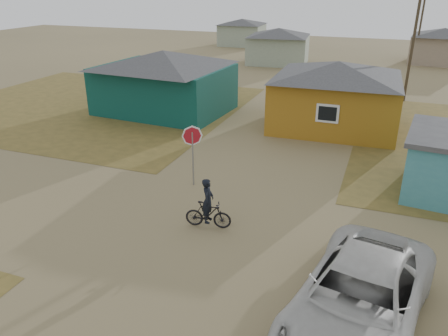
{
  "coord_description": "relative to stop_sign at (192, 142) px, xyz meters",
  "views": [
    {
      "loc": [
        5.26,
        -11.79,
        8.13
      ],
      "look_at": [
        -0.33,
        3.0,
        1.3
      ],
      "focal_mm": 35.0,
      "sensor_mm": 36.0,
      "label": 1
    }
  ],
  "objects": [
    {
      "name": "ground",
      "position": [
        1.98,
        -3.66,
        -1.94
      ],
      "size": [
        120.0,
        120.0,
        0.0
      ],
      "primitive_type": "plane",
      "color": "olive"
    },
    {
      "name": "grass_nw",
      "position": [
        -12.02,
        9.34,
        -1.94
      ],
      "size": [
        20.0,
        18.0,
        0.0
      ],
      "primitive_type": "cube",
      "color": "brown",
      "rests_on": "ground"
    },
    {
      "name": "house_teal",
      "position": [
        -6.52,
        9.84,
        0.11
      ],
      "size": [
        8.93,
        7.08,
        4.0
      ],
      "color": "#0A3932",
      "rests_on": "ground"
    },
    {
      "name": "house_yellow",
      "position": [
        4.48,
        10.34,
        0.06
      ],
      "size": [
        7.72,
        6.76,
        3.9
      ],
      "color": "#9D6918",
      "rests_on": "ground"
    },
    {
      "name": "house_pale_west",
      "position": [
        -4.02,
        30.34,
        -0.09
      ],
      "size": [
        7.04,
        6.15,
        3.6
      ],
      "color": "#919E88",
      "rests_on": "ground"
    },
    {
      "name": "house_beige_east",
      "position": [
        11.98,
        36.34,
        -0.09
      ],
      "size": [
        6.95,
        6.05,
        3.6
      ],
      "color": "gray",
      "rests_on": "ground"
    },
    {
      "name": "house_pale_north",
      "position": [
        -12.02,
        42.34,
        -0.19
      ],
      "size": [
        6.28,
        5.81,
        3.4
      ],
      "color": "#919E88",
      "rests_on": "ground"
    },
    {
      "name": "utility_pole_near",
      "position": [
        8.48,
        18.34,
        2.19
      ],
      "size": [
        1.4,
        0.2,
        8.0
      ],
      "color": "#413627",
      "rests_on": "ground"
    },
    {
      "name": "utility_pole_far",
      "position": [
        9.48,
        34.34,
        2.19
      ],
      "size": [
        1.4,
        0.2,
        8.0
      ],
      "color": "#413627",
      "rests_on": "ground"
    },
    {
      "name": "stop_sign",
      "position": [
        0.0,
        0.0,
        0.0
      ],
      "size": [
        0.87,
        0.17,
        2.67
      ],
      "color": "gray",
      "rests_on": "ground"
    },
    {
      "name": "cyclist",
      "position": [
        1.94,
        -3.02,
        -1.26
      ],
      "size": [
        1.72,
        0.73,
        1.88
      ],
      "color": "black",
      "rests_on": "ground"
    },
    {
      "name": "vehicle",
      "position": [
        7.33,
        -6.2,
        -1.08
      ],
      "size": [
        3.96,
        6.67,
        1.74
      ],
      "primitive_type": "imported",
      "rotation": [
        0.0,
        0.0,
        -0.18
      ],
      "color": "beige",
      "rests_on": "ground"
    }
  ]
}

